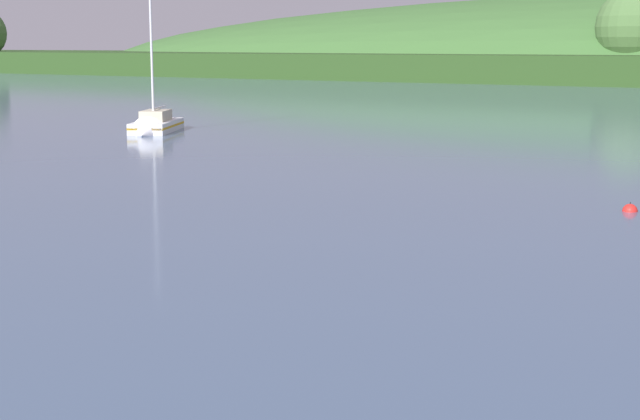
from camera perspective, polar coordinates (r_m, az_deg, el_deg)
sailboat_far_left at (r=87.18m, az=-9.71°, el=4.72°), size 6.50×9.70×16.21m
mooring_buoy_foreground at (r=47.52m, az=17.70°, el=-0.07°), size 0.71×0.71×0.79m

